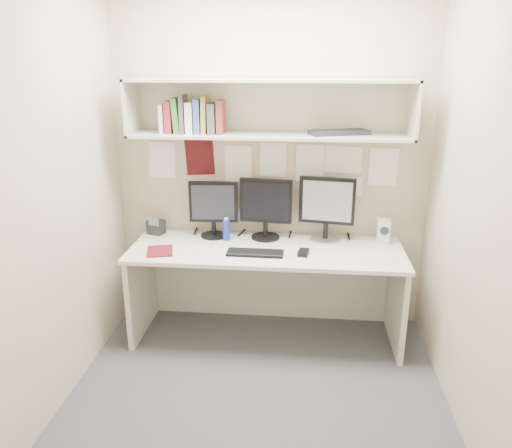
# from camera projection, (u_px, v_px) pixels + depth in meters

# --- Properties ---
(floor) EXTENTS (2.40, 2.00, 0.01)m
(floor) POSITION_uv_depth(u_px,v_px,m) (258.00, 386.00, 3.28)
(floor) COLOR #404045
(floor) RESTS_ON ground
(wall_back) EXTENTS (2.40, 0.02, 2.60)m
(wall_back) POSITION_uv_depth(u_px,v_px,m) (271.00, 162.00, 3.82)
(wall_back) COLOR tan
(wall_back) RESTS_ON ground
(wall_front) EXTENTS (2.40, 0.02, 2.60)m
(wall_front) POSITION_uv_depth(u_px,v_px,m) (234.00, 261.00, 1.93)
(wall_front) COLOR tan
(wall_front) RESTS_ON ground
(wall_left) EXTENTS (0.02, 2.00, 2.60)m
(wall_left) POSITION_uv_depth(u_px,v_px,m) (59.00, 190.00, 2.99)
(wall_left) COLOR tan
(wall_left) RESTS_ON ground
(wall_right) EXTENTS (0.02, 2.00, 2.60)m
(wall_right) POSITION_uv_depth(u_px,v_px,m) (473.00, 201.00, 2.76)
(wall_right) COLOR tan
(wall_right) RESTS_ON ground
(desk) EXTENTS (2.00, 0.70, 0.73)m
(desk) POSITION_uv_depth(u_px,v_px,m) (266.00, 292.00, 3.78)
(desk) COLOR silver
(desk) RESTS_ON floor
(overhead_hutch) EXTENTS (2.00, 0.38, 0.40)m
(overhead_hutch) POSITION_uv_depth(u_px,v_px,m) (270.00, 108.00, 3.56)
(overhead_hutch) COLOR beige
(overhead_hutch) RESTS_ON wall_back
(pinned_papers) EXTENTS (1.92, 0.01, 0.48)m
(pinned_papers) POSITION_uv_depth(u_px,v_px,m) (270.00, 169.00, 3.83)
(pinned_papers) COLOR white
(pinned_papers) RESTS_ON wall_back
(monitor_left) EXTENTS (0.38, 0.21, 0.44)m
(monitor_left) POSITION_uv_depth(u_px,v_px,m) (213.00, 207.00, 3.84)
(monitor_left) COLOR black
(monitor_left) RESTS_ON desk
(monitor_center) EXTENTS (0.40, 0.22, 0.47)m
(monitor_center) POSITION_uv_depth(u_px,v_px,m) (266.00, 206.00, 3.80)
(monitor_center) COLOR black
(monitor_center) RESTS_ON desk
(monitor_right) EXTENTS (0.42, 0.23, 0.49)m
(monitor_right) POSITION_uv_depth(u_px,v_px,m) (327.00, 207.00, 3.75)
(monitor_right) COLOR #A5A5AA
(monitor_right) RESTS_ON desk
(keyboard) EXTENTS (0.40, 0.15, 0.02)m
(keyboard) POSITION_uv_depth(u_px,v_px,m) (255.00, 253.00, 3.54)
(keyboard) COLOR black
(keyboard) RESTS_ON desk
(mouse) EXTENTS (0.09, 0.12, 0.03)m
(mouse) POSITION_uv_depth(u_px,v_px,m) (303.00, 253.00, 3.53)
(mouse) COLOR black
(mouse) RESTS_ON desk
(speaker) EXTENTS (0.10, 0.10, 0.18)m
(speaker) POSITION_uv_depth(u_px,v_px,m) (383.00, 231.00, 3.74)
(speaker) COLOR beige
(speaker) RESTS_ON desk
(blue_bottle) EXTENTS (0.06, 0.06, 0.18)m
(blue_bottle) POSITION_uv_depth(u_px,v_px,m) (226.00, 229.00, 3.80)
(blue_bottle) COLOR navy
(blue_bottle) RESTS_ON desk
(maroon_notebook) EXTENTS (0.23, 0.26, 0.01)m
(maroon_notebook) POSITION_uv_depth(u_px,v_px,m) (160.00, 251.00, 3.59)
(maroon_notebook) COLOR #5F1015
(maroon_notebook) RESTS_ON desk
(desk_phone) EXTENTS (0.15, 0.14, 0.15)m
(desk_phone) POSITION_uv_depth(u_px,v_px,m) (156.00, 227.00, 3.95)
(desk_phone) COLOR black
(desk_phone) RESTS_ON desk
(book_stack) EXTENTS (0.46, 0.17, 0.27)m
(book_stack) POSITION_uv_depth(u_px,v_px,m) (193.00, 117.00, 3.58)
(book_stack) COLOR silver
(book_stack) RESTS_ON overhead_hutch
(hutch_tray) EXTENTS (0.45, 0.30, 0.03)m
(hutch_tray) POSITION_uv_depth(u_px,v_px,m) (339.00, 132.00, 3.54)
(hutch_tray) COLOR black
(hutch_tray) RESTS_ON overhead_hutch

